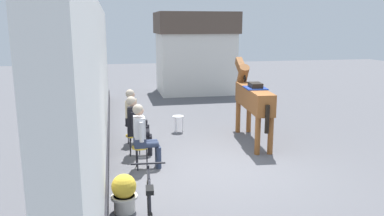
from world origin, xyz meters
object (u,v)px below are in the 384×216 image
seated_visitor_far (134,113)px  spare_stool_white (178,118)px  flower_planter_near (124,193)px  saddled_horse_center (252,97)px  seated_visitor_near (143,133)px  seated_visitor_middle (136,122)px

seated_visitor_far → spare_stool_white: bearing=31.9°
flower_planter_near → seated_visitor_far: bearing=84.2°
saddled_horse_center → spare_stool_white: size_ratio=6.51×
flower_planter_near → spare_stool_white: flower_planter_near is taller
seated_visitor_near → seated_visitor_middle: bearing=95.7°
saddled_horse_center → flower_planter_near: 4.84m
seated_visitor_near → flower_planter_near: 2.02m
seated_visitor_far → spare_stool_white: seated_visitor_far is taller
seated_visitor_near → flower_planter_near: bearing=-103.5°
seated_visitor_near → saddled_horse_center: saddled_horse_center is taller
saddled_horse_center → spare_stool_white: bearing=144.8°
seated_visitor_middle → saddled_horse_center: (3.02, 0.53, 0.38)m
seated_visitor_far → seated_visitor_near: bearing=-87.7°
saddled_horse_center → flower_planter_near: saddled_horse_center is taller
seated_visitor_near → seated_visitor_middle: 0.92m
seated_visitor_middle → seated_visitor_far: 0.96m
seated_visitor_near → spare_stool_white: bearing=65.9°
seated_visitor_near → spare_stool_white: seated_visitor_near is taller
spare_stool_white → seated_visitor_middle: bearing=-126.3°
seated_visitor_middle → spare_stool_white: (1.28, 1.75, -0.38)m
seated_visitor_far → flower_planter_near: 3.84m
seated_visitor_near → flower_planter_near: size_ratio=2.17×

